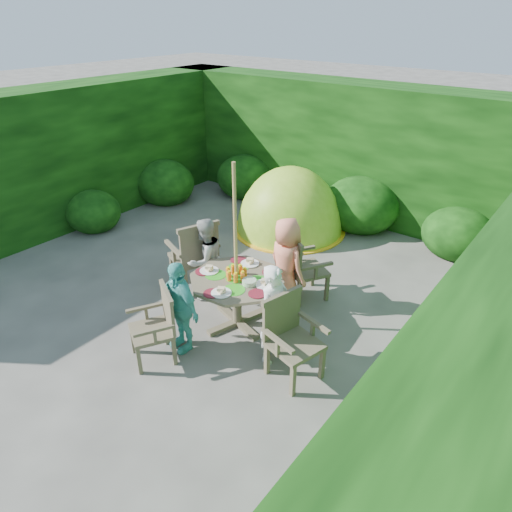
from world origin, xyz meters
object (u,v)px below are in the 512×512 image
Objects in this scene: garden_chair_back at (302,266)px; child_right at (275,314)px; dome_tent at (289,229)px; patio_table at (237,286)px; garden_chair_right at (290,336)px; garden_chair_front at (157,325)px; child_left at (205,260)px; garden_chair_left at (195,255)px; child_front at (180,306)px; parasol_pole at (236,250)px; child_back at (286,264)px.

garden_chair_back is 0.76× the size of child_right.
patio_table is at bearing -85.43° from dome_tent.
garden_chair_back reaches higher than garden_chair_right.
garden_chair_back reaches higher than garden_chair_front.
garden_chair_front is (-0.31, -1.06, -0.13)m from patio_table.
child_left is (-1.81, 0.56, 0.10)m from garden_chair_right.
child_front is at bearing 57.51° from garden_chair_left.
garden_chair_back is (0.30, 1.06, -0.60)m from parasol_pole.
garden_chair_back is at bearing -86.16° from child_back.
patio_table is 0.69× the size of parasol_pole.
child_back reaches higher than patio_table.
garden_chair_right is 1.08× the size of garden_chair_front.
child_left is at bearing 78.82° from child_right.
child_left is at bearing 87.00° from garden_chair_right.
child_left is (-0.77, 0.23, 0.01)m from patio_table.
garden_chair_right is at bearing -17.24° from parasol_pole.
garden_chair_right is 0.78× the size of child_left.
garden_chair_back is 1.35m from child_left.
garden_chair_back is at bearing 25.55° from child_right.
garden_chair_right is at bearing -17.29° from patio_table.
garden_chair_front is (-1.36, -0.74, -0.04)m from garden_chair_right.
garden_chair_back is 0.80× the size of child_front.
garden_chair_front is at bearing 104.51° from garden_chair_back.
garden_chair_right is 2.18m from garden_chair_left.
garden_chair_front is at bearing 132.64° from garden_chair_right.
garden_chair_left is 1.12× the size of garden_chair_back.
patio_table is at bearing 78.75° from child_right.
child_front is at bearing 123.10° from garden_chair_right.
child_right is (0.76, -0.23, -0.48)m from parasol_pole.
child_left is 1.13m from child_back.
garden_chair_right is at bearing 57.38° from garden_chair_front.
child_left reaches higher than garden_chair_right.
parasol_pole is at bearing 104.61° from garden_chair_back.
patio_table is 1.09m from garden_chair_left.
child_front is (-0.47, -1.53, -0.06)m from child_back.
dome_tent is (-1.36, 2.08, -0.65)m from child_back.
garden_chair_front is 0.66× the size of child_back.
parasol_pole is 1.77× the size of child_right.
child_front is 3.77m from dome_tent.
garden_chair_left is at bearing 87.17° from garden_chair_right.
child_left is 1.02× the size of child_front.
garden_chair_back is 0.38× the size of dome_tent.
garden_chair_left is (-2.09, 0.64, 0.06)m from garden_chair_right.
parasol_pole is at bearing 78.82° from child_right.
child_left is (-0.46, 1.29, 0.14)m from garden_chair_front.
child_left is (-0.76, 0.23, -0.49)m from parasol_pole.
child_front is (-0.23, -0.76, -0.51)m from parasol_pole.
garden_chair_back is at bearing 102.79° from garden_chair_front.
child_right is 1.13m from child_front.
child_front is at bearing 31.26° from child_left.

